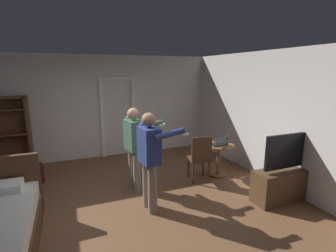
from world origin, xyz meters
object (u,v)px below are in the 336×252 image
object	(u,v)px
bottle_on_table	(227,140)
tv_flatscreen	(286,181)
side_table	(219,155)
person_striped_shirt	(135,144)
suitcase_dark	(30,175)
bookshelf	(5,131)
person_blue_shirt	(150,155)
laptop	(219,143)
suitcase_small	(24,168)
wooden_chair	(200,157)

from	to	relation	value
bottle_on_table	tv_flatscreen	bearing A→B (deg)	-73.94
side_table	bottle_on_table	size ratio (longest dim) A/B	2.53
person_striped_shirt	suitcase_dark	bearing A→B (deg)	152.02
side_table	person_striped_shirt	distance (m)	1.93
tv_flatscreen	bookshelf	bearing A→B (deg)	144.58
person_blue_shirt	person_striped_shirt	xyz separation A→B (m)	(-0.04, 0.81, -0.02)
bookshelf	person_blue_shirt	xyz separation A→B (m)	(2.53, -2.89, 0.01)
side_table	laptop	xyz separation A→B (m)	(-0.03, -0.04, 0.28)
bookshelf	bottle_on_table	distance (m)	5.01
tv_flatscreen	person_blue_shirt	world-z (taller)	person_blue_shirt
suitcase_small	suitcase_dark	bearing A→B (deg)	-56.22
laptop	person_striped_shirt	world-z (taller)	person_striped_shirt
person_blue_shirt	wooden_chair	bearing A→B (deg)	26.71
bottle_on_table	person_striped_shirt	xyz separation A→B (m)	(-2.02, 0.10, 0.11)
laptop	bottle_on_table	world-z (taller)	bottle_on_table
bookshelf	side_table	bearing A→B (deg)	-25.64
person_striped_shirt	suitcase_dark	size ratio (longest dim) A/B	3.36
side_table	bookshelf	bearing A→B (deg)	154.36
side_table	laptop	bearing A→B (deg)	-124.09
tv_flatscreen	laptop	world-z (taller)	tv_flatscreen
bottle_on_table	wooden_chair	bearing A→B (deg)	-175.24
tv_flatscreen	side_table	distance (m)	1.47
bookshelf	suitcase_small	xyz separation A→B (m)	(0.38, -0.61, -0.74)
person_striped_shirt	suitcase_dark	world-z (taller)	person_striped_shirt
suitcase_dark	person_blue_shirt	bearing A→B (deg)	-57.91
person_blue_shirt	suitcase_small	distance (m)	3.22
wooden_chair	suitcase_dark	distance (m)	3.50
laptop	person_striped_shirt	bearing A→B (deg)	177.94
laptop	suitcase_dark	size ratio (longest dim) A/B	0.69
laptop	person_blue_shirt	world-z (taller)	person_blue_shirt
person_striped_shirt	wooden_chair	bearing A→B (deg)	-6.86
suitcase_small	bottle_on_table	bearing A→B (deg)	-7.89
bottle_on_table	suitcase_small	size ratio (longest dim) A/B	0.61
bookshelf	wooden_chair	xyz separation A→B (m)	(3.82, -2.24, -0.39)
laptop	suitcase_small	world-z (taller)	laptop
tv_flatscreen	suitcase_small	distance (m)	5.33
wooden_chair	laptop	bearing A→B (deg)	10.30
wooden_chair	person_striped_shirt	distance (m)	1.40
side_table	wooden_chair	distance (m)	0.57
bookshelf	wooden_chair	bearing A→B (deg)	-30.31
bookshelf	tv_flatscreen	bearing A→B (deg)	-35.42
person_striped_shirt	suitcase_dark	xyz separation A→B (m)	(-1.94, 1.03, -0.73)
person_blue_shirt	suitcase_dark	size ratio (longest dim) A/B	3.42
bottle_on_table	bookshelf	bearing A→B (deg)	154.22
wooden_chair	person_blue_shirt	xyz separation A→B (m)	(-1.29, -0.65, 0.40)
person_blue_shirt	suitcase_dark	xyz separation A→B (m)	(-1.99, 1.84, -0.75)
bookshelf	side_table	world-z (taller)	bookshelf
tv_flatscreen	person_striped_shirt	size ratio (longest dim) A/B	0.77
suitcase_dark	suitcase_small	bearing A→B (deg)	95.83
person_blue_shirt	suitcase_small	world-z (taller)	person_blue_shirt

